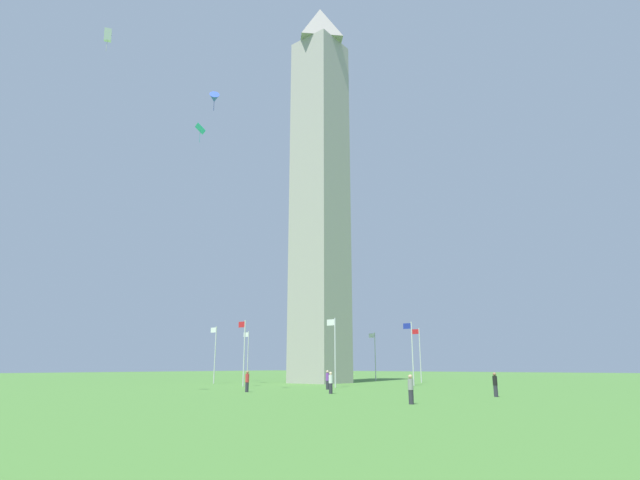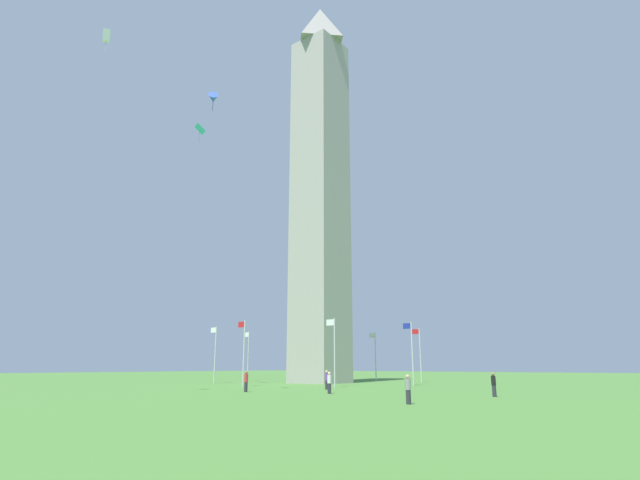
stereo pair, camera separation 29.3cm
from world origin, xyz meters
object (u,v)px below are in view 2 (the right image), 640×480
person_purple_shirt (327,380)px  kite_blue_delta (213,98)px  flagpole_s (412,350)px  person_red_shirt (246,381)px  flagpole_w (375,354)px  kite_cyan_diamond (200,129)px  flagpole_e (244,349)px  flagpole_se (334,348)px  flagpole_sw (420,352)px  person_white_shirt (329,383)px  flagpole_n (248,353)px  kite_white_box (107,36)px  person_black_shirt (494,385)px  obelisk_monument (320,178)px  person_gray_shirt (408,389)px  flagpole_ne (215,352)px  flagpole_nw (310,354)px

person_purple_shirt → kite_blue_delta: (3.72, 12.19, 25.27)m
flagpole_s → person_red_shirt: 22.09m
flagpole_w → kite_cyan_diamond: size_ratio=3.14×
flagpole_s → person_red_shirt: flagpole_s is taller
flagpole_e → flagpole_se: 10.26m
flagpole_s → flagpole_sw: bearing=-67.5°
person_white_shirt → flagpole_se: bearing=-38.2°
flagpole_s → kite_cyan_diamond: bearing=43.0°
flagpole_n → kite_white_box: bearing=117.5°
flagpole_se → person_purple_shirt: 5.49m
flagpole_e → person_black_shirt: flagpole_e is taller
flagpole_n → flagpole_e: bearing=135.0°
obelisk_monument → kite_cyan_diamond: bearing=73.3°
flagpole_n → person_white_shirt: flagpole_n is taller
person_gray_shirt → person_black_shirt: bearing=-40.9°
flagpole_se → person_white_shirt: size_ratio=4.17×
kite_white_box → flagpole_w: bearing=-84.5°
person_red_shirt → kite_blue_delta: kite_blue_delta is taller
obelisk_monument → person_white_shirt: bearing=130.2°
flagpole_e → kite_cyan_diamond: 27.22m
obelisk_monument → person_gray_shirt: size_ratio=33.45×
person_gray_shirt → person_red_shirt: 17.99m
flagpole_e → flagpole_s: bearing=-135.0°
obelisk_monument → flagpole_ne: bearing=44.8°
flagpole_nw → kite_blue_delta: (-17.39, 35.18, 22.23)m
flagpole_e → person_red_shirt: (-9.07, 8.03, -3.05)m
flagpole_w → flagpole_nw: 10.26m
person_gray_shirt → flagpole_e: bearing=33.0°
flagpole_sw → kite_white_box: (4.83, 44.11, 25.25)m
flagpole_w → kite_blue_delta: (-7.91, 39.11, 22.23)m
flagpole_ne → person_purple_shirt: (-21.11, 4.04, -3.05)m
flagpole_s → flagpole_w: size_ratio=1.00×
obelisk_monument → person_purple_shirt: 32.39m
flagpole_ne → kite_white_box: (-14.13, 25.15, 25.25)m
person_white_shirt → kite_white_box: size_ratio=0.81×
flagpole_n → person_black_shirt: size_ratio=4.17×
flagpole_e → person_gray_shirt: bearing=156.2°
person_purple_shirt → flagpole_s: bearing=-60.5°
flagpole_n → kite_blue_delta: size_ratio=3.81×
flagpole_e → kite_cyan_diamond: bearing=36.8°
flagpole_n → flagpole_ne: size_ratio=1.00×
flagpole_e → flagpole_nw: (9.48, -22.89, 0.00)m
flagpole_nw → flagpole_ne: bearing=90.0°
obelisk_monument → person_black_shirt: size_ratio=32.95×
flagpole_e → kite_blue_delta: size_ratio=3.81×
flagpole_sw → flagpole_e: bearing=67.5°
person_white_shirt → person_black_shirt: (-11.84, -4.02, -0.00)m
flagpole_ne → person_white_shirt: (-25.68, 9.59, -3.07)m
flagpole_nw → flagpole_e: bearing=112.5°
flagpole_ne → person_black_shirt: bearing=171.6°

